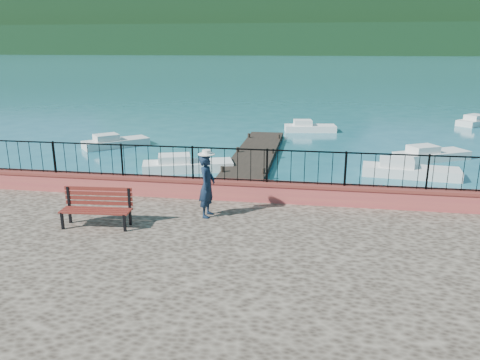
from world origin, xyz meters
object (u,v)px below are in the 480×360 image
(person, at_px, (207,186))
(boat_4, at_px, (310,126))
(boat_3, at_px, (116,140))
(boat_2, at_px, (432,152))
(boat_5, at_px, (479,119))
(park_bench, at_px, (97,215))
(boat_0, at_px, (188,162))
(boat_1, at_px, (411,168))

(person, xyz_separation_m, boat_4, (2.37, 20.21, -1.64))
(boat_4, bearing_deg, boat_3, -156.43)
(boat_2, xyz_separation_m, boat_5, (5.92, 12.15, 0.00))
(park_bench, relative_size, boat_3, 0.49)
(park_bench, height_order, boat_0, park_bench)
(park_bench, relative_size, person, 1.05)
(boat_4, bearing_deg, person, -105.26)
(boat_0, xyz_separation_m, boat_4, (5.39, 11.35, 0.00))
(boat_1, height_order, boat_3, same)
(boat_0, relative_size, boat_3, 1.13)
(boat_4, bearing_deg, boat_2, -57.87)
(park_bench, distance_m, person, 2.87)
(person, bearing_deg, boat_0, 22.66)
(boat_0, relative_size, boat_2, 1.06)
(park_bench, bearing_deg, boat_5, 52.85)
(boat_4, relative_size, boat_5, 0.85)
(boat_3, xyz_separation_m, boat_5, (23.06, 11.73, 0.00))
(boat_1, relative_size, boat_3, 1.14)
(person, distance_m, boat_2, 15.64)
(person, bearing_deg, park_bench, 118.45)
(boat_0, bearing_deg, person, -88.99)
(boat_5, bearing_deg, boat_1, -159.78)
(park_bench, xyz_separation_m, boat_3, (-5.96, 14.54, -1.09))
(person, relative_size, boat_5, 0.43)
(person, bearing_deg, boat_5, -26.27)
(boat_2, bearing_deg, park_bench, -156.91)
(boat_5, bearing_deg, boat_0, 178.83)
(boat_2, bearing_deg, boat_1, -143.94)
(boat_3, bearing_deg, boat_0, -81.64)
(boat_0, bearing_deg, boat_5, 24.91)
(person, xyz_separation_m, boat_1, (6.98, 9.49, -1.64))
(boat_3, relative_size, boat_4, 1.07)
(person, distance_m, boat_0, 9.51)
(boat_3, bearing_deg, park_bench, -110.01)
(boat_0, relative_size, boat_4, 1.21)
(boat_2, relative_size, boat_3, 1.07)
(boat_2, distance_m, boat_4, 9.58)
(boat_1, bearing_deg, boat_0, -169.81)
(boat_5, bearing_deg, boat_2, -159.91)
(person, relative_size, boat_1, 0.41)
(park_bench, height_order, boat_4, park_bench)
(boat_0, height_order, boat_4, same)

